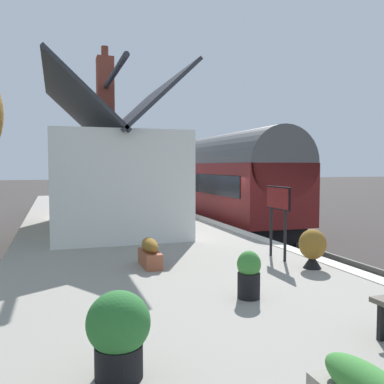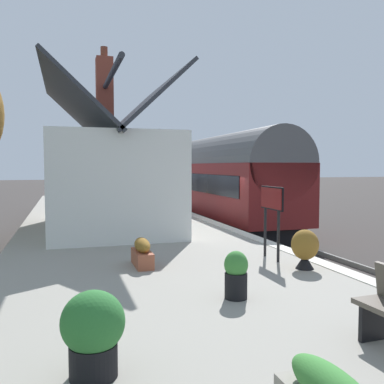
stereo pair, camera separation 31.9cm
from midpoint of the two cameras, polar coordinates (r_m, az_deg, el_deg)
ground_plane at (r=15.73m, az=7.38°, el=-7.03°), size 160.00×160.00×0.00m
platform at (r=14.43m, az=-8.63°, el=-6.24°), size 32.00×6.69×0.87m
platform_edge_coping at (r=15.14m, az=3.33°, el=-4.04°), size 32.00×0.36×0.02m
rail_near at (r=16.44m, az=12.56°, el=-6.38°), size 52.00×0.08×0.14m
rail_far at (r=15.79m, az=7.98°, el=-6.74°), size 52.00×0.08×0.14m
train at (r=18.98m, az=5.62°, el=1.53°), size 10.14×2.73×4.32m
station_building at (r=13.55m, az=-10.55°, el=1.95°), size 6.49×3.91×6.07m
bench_mid_platform at (r=23.92m, az=-9.13°, el=-0.17°), size 1.41×0.47×0.88m
planter_edge_far at (r=8.49m, az=-5.74°, el=-8.25°), size 0.89×0.32×0.57m
planter_bench_right at (r=8.54m, az=16.22°, el=-7.35°), size 0.53×0.53×0.77m
planter_bench_left at (r=4.23m, az=-11.16°, el=-18.14°), size 0.61×0.61×0.83m
planter_by_door at (r=6.48m, az=7.46°, el=-11.09°), size 0.36×0.36×0.73m
planter_under_sign at (r=22.45m, az=-6.71°, el=-0.89°), size 0.96×0.32×0.59m
lamp_post_platform at (r=21.57m, az=-3.99°, el=5.46°), size 0.32×0.50×3.94m
station_sign_board at (r=9.15m, az=11.85°, el=-1.65°), size 0.96×0.06×1.57m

